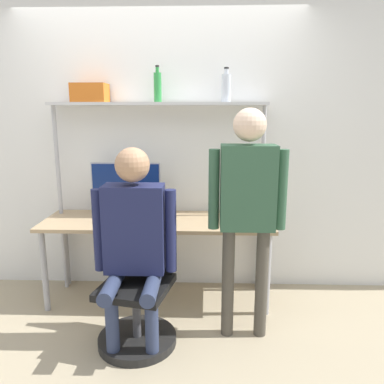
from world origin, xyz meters
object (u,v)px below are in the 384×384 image
Objects in this scene: monitor at (126,187)px; bottle_clear at (226,87)px; person_seated at (134,233)px; storage_box at (90,93)px; laptop at (139,214)px; office_chair at (139,305)px; person_standing at (247,196)px; bottle_green at (158,87)px; cell_phone at (167,221)px.

bottle_clear is at bearing 2.68° from monitor.
person_seated is 1.38m from storage_box.
monitor is 0.85m from storage_box.
office_chair is at bearing -82.15° from laptop.
monitor is at bearing 145.75° from person_standing.
laptop is 1.29m from bottle_clear.
person_standing is 1.27m from bottle_green.
laptop is 1.10× the size of bottle_green.
office_chair is 3.05× the size of bottle_green.
person_seated is 4.89× the size of storage_box.
cell_phone is (0.23, 0.01, -0.06)m from laptop.
office_chair is at bearing -172.43° from person_standing.
storage_box is at bearing 151.84° from laptop.
bottle_green is (0.08, 0.86, 1.01)m from person_seated.
person_standing reaches higher than person_seated.
cell_phone is 1.27m from storage_box.
person_seated is at bearing -169.39° from person_standing.
cell_phone is 0.85m from person_standing.
cell_phone is 0.09× the size of person_standing.
monitor is 0.67× the size of office_chair.
laptop is at bearing 150.22° from person_standing.
monitor is at bearing 104.76° from person_seated.
person_seated is at bearing -104.20° from cell_phone.
office_chair is 1.87m from bottle_clear.
laptop is 0.63m from person_seated.
bottle_green is (-0.08, 0.22, 1.11)m from cell_phone.
cell_phone is 0.52× the size of storage_box.
cell_phone is at bearing -69.47° from bottle_green.
office_chair is (-0.15, -0.59, -0.45)m from cell_phone.
bottle_green is at bearing 85.18° from office_chair.
bottle_clear is 0.98× the size of storage_box.
bottle_clear reaches higher than cell_phone.
person_seated is at bearing -83.46° from laptop.
person_standing is 5.55× the size of bottle_green.
laptop is 0.20× the size of person_standing.
office_chair is 3.17× the size of storage_box.
person_seated is (-0.01, -0.04, 0.55)m from office_chair.
laptop is 0.36× the size of office_chair.
office_chair is 0.65× the size of person_seated.
person_standing is at bearing -29.78° from laptop.
cell_phone is 0.66m from person_seated.
bottle_green is (0.07, 0.82, 1.56)m from office_chair.
monitor is 0.31m from laptop.
laptop is 1.09m from bottle_green.
bottle_clear reaches higher than office_chair.
bottle_clear is (0.49, 0.22, 1.10)m from cell_phone.
cell_phone is at bearing 75.58° from office_chair.
cell_phone is at bearing 1.69° from laptop.
bottle_green reaches higher than cell_phone.
person_seated reaches higher than monitor.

